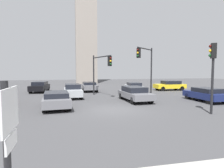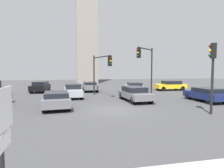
% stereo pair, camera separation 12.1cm
% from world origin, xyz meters
% --- Properties ---
extents(ground_plane, '(93.53, 93.53, 0.00)m').
position_xyz_m(ground_plane, '(0.00, 0.00, 0.00)').
color(ground_plane, '#424244').
extents(direction_sign, '(0.14, 0.79, 2.65)m').
position_xyz_m(direction_sign, '(-3.89, -10.78, 1.81)').
color(direction_sign, black).
rests_on(direction_sign, ground_plane).
extents(traffic_light_0, '(0.49, 0.43, 4.73)m').
position_xyz_m(traffic_light_0, '(6.16, -2.76, 3.32)').
color(traffic_light_0, black).
rests_on(traffic_light_0, ground_plane).
extents(traffic_light_1, '(1.45, 4.35, 4.71)m').
position_xyz_m(traffic_light_1, '(0.18, 6.95, 3.39)').
color(traffic_light_1, black).
rests_on(traffic_light_1, ground_plane).
extents(traffic_light_2, '(2.67, 2.46, 5.51)m').
position_xyz_m(traffic_light_2, '(4.83, 5.65, 3.92)').
color(traffic_light_2, black).
rests_on(traffic_light_2, ground_plane).
extents(car_0, '(1.89, 4.03, 1.36)m').
position_xyz_m(car_0, '(4.90, 9.76, 0.72)').
color(car_0, '#ADB2B7').
rests_on(car_0, ground_plane).
extents(car_1, '(2.38, 4.68, 1.28)m').
position_xyz_m(car_1, '(-4.22, 1.54, 0.69)').
color(car_1, slate).
rests_on(car_1, ground_plane).
extents(car_2, '(1.97, 4.16, 1.48)m').
position_xyz_m(car_2, '(-2.94, 6.84, 0.77)').
color(car_2, '#ADB2B7').
rests_on(car_2, ground_plane).
extents(car_3, '(2.09, 4.43, 1.29)m').
position_xyz_m(car_3, '(9.42, 1.88, 0.69)').
color(car_3, navy).
rests_on(car_3, ground_plane).
extents(car_4, '(1.99, 4.59, 1.29)m').
position_xyz_m(car_4, '(-0.61, 12.94, 0.71)').
color(car_4, slate).
rests_on(car_4, ground_plane).
extents(car_5, '(4.41, 2.05, 1.41)m').
position_xyz_m(car_5, '(11.10, 11.59, 0.75)').
color(car_5, yellow).
rests_on(car_5, ground_plane).
extents(car_6, '(2.25, 4.34, 1.42)m').
position_xyz_m(car_6, '(-7.30, 13.20, 0.75)').
color(car_6, black).
rests_on(car_6, ground_plane).
extents(car_7, '(2.31, 4.71, 1.37)m').
position_xyz_m(car_7, '(2.88, 3.44, 0.73)').
color(car_7, slate).
rests_on(car_7, ground_plane).
extents(skyline_tower, '(4.64, 4.64, 33.69)m').
position_xyz_m(skyline_tower, '(0.24, 30.28, 16.85)').
color(skyline_tower, gray).
rests_on(skyline_tower, ground_plane).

